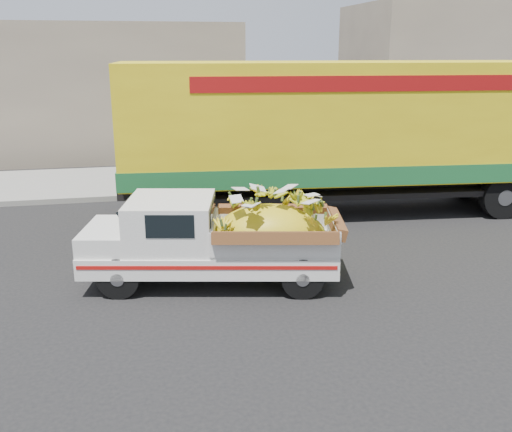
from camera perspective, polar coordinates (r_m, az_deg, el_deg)
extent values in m
plane|color=black|center=(10.73, 5.17, -6.19)|extent=(100.00, 100.00, 0.00)
cube|color=gray|center=(16.77, -1.20, 2.51)|extent=(60.00, 0.25, 0.15)
cube|color=gray|center=(18.78, -2.36, 4.00)|extent=(60.00, 4.00, 0.14)
cube|color=gray|center=(24.59, -23.97, 11.32)|extent=(18.00, 6.00, 5.00)
cube|color=gray|center=(30.21, 23.12, 13.08)|extent=(14.00, 6.00, 6.00)
cylinder|color=black|center=(10.03, -13.59, -6.03)|extent=(0.75, 0.35, 0.72)
cylinder|color=black|center=(11.30, -12.00, -3.35)|extent=(0.75, 0.35, 0.72)
cylinder|color=black|center=(9.79, 4.66, -6.18)|extent=(0.75, 0.35, 0.72)
cylinder|color=black|center=(11.08, 4.11, -3.42)|extent=(0.75, 0.35, 0.72)
cube|color=silver|center=(10.37, -4.57, -3.86)|extent=(4.70, 2.48, 0.37)
cube|color=#A50F0C|center=(9.60, -4.95, -5.19)|extent=(4.29, 0.89, 0.07)
cube|color=silver|center=(10.81, -16.27, -4.21)|extent=(0.41, 1.57, 0.13)
cube|color=silver|center=(10.56, -14.56, -1.93)|extent=(1.10, 1.65, 0.34)
cube|color=silver|center=(10.26, -8.48, -0.61)|extent=(1.75, 1.82, 0.86)
cube|color=black|center=(9.46, -8.63, -1.07)|extent=(0.80, 0.17, 0.40)
cube|color=silver|center=(10.20, 1.78, -1.61)|extent=(2.47, 2.02, 0.48)
ellipsoid|color=gold|center=(10.23, 1.24, -2.15)|extent=(2.20, 1.66, 1.22)
cylinder|color=black|center=(17.81, 23.61, 3.52)|extent=(1.12, 0.41, 1.10)
cylinder|color=black|center=(15.53, 23.42, 1.80)|extent=(1.12, 0.41, 1.10)
cylinder|color=black|center=(17.23, 20.16, 3.50)|extent=(1.12, 0.41, 1.10)
cylinder|color=black|center=(13.43, -7.58, 0.91)|extent=(1.12, 0.41, 1.10)
cylinder|color=black|center=(15.37, -7.54, 2.89)|extent=(1.12, 0.41, 1.10)
cube|color=black|center=(14.97, 9.92, 3.33)|extent=(12.04, 1.96, 0.36)
cube|color=yellow|center=(14.70, 10.23, 9.41)|extent=(11.92, 3.44, 2.84)
cube|color=#1A5C2C|center=(14.88, 10.00, 4.94)|extent=(11.98, 3.46, 0.45)
cube|color=maroon|center=(13.42, 12.04, 12.83)|extent=(8.37, 0.70, 0.35)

